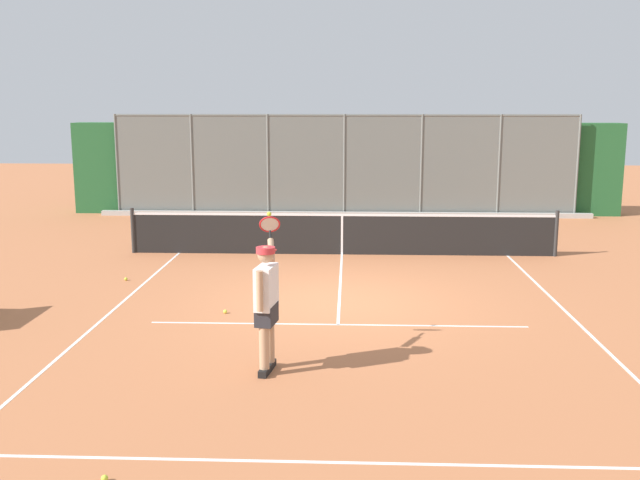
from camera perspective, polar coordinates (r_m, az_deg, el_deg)
name	(u,v)px	position (r m, az deg, el deg)	size (l,w,h in m)	color
ground_plane	(339,302)	(12.79, 1.54, -4.92)	(60.00, 60.00, 0.00)	#B76B42
court_line_markings	(338,329)	(11.25, 1.42, -7.10)	(7.74, 9.98, 0.01)	white
fence_backdrop	(344,169)	(23.12, 1.95, 5.69)	(17.35, 1.37, 3.17)	slate
tennis_net	(342,234)	(16.70, 1.76, 0.51)	(9.95, 0.09, 1.07)	#2D2D2D
tennis_player	(266,299)	(9.30, -4.29, -4.68)	(0.34, 1.42, 1.96)	black
tennis_ball_mid_court	(105,478)	(7.28, -16.74, -17.68)	(0.07, 0.07, 0.07)	#C1D138
tennis_ball_by_sideline	(225,312)	(12.18, -7.54, -5.65)	(0.07, 0.07, 0.07)	#D6E042
tennis_ball_near_net	(126,279)	(14.81, -15.17, -3.00)	(0.07, 0.07, 0.07)	#C1D138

